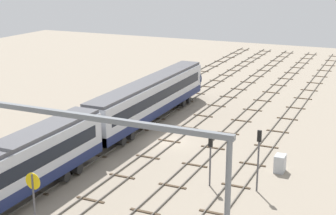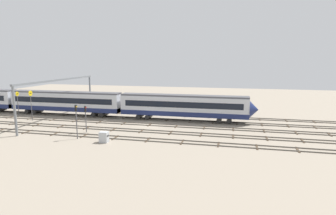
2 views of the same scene
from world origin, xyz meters
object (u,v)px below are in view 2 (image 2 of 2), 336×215
(signal_light_trackside_approach, at_px, (76,117))
(relay_cabinet, at_px, (104,137))
(overhead_gantry, at_px, (59,88))
(signal_light_trackside_departure, at_px, (86,115))
(train, at_px, (68,103))
(speed_sign_near_foreground, at_px, (31,101))
(speed_sign_mid_trackside, at_px, (18,100))

(signal_light_trackside_approach, xyz_separation_m, relay_cabinet, (4.62, -0.80, -2.52))
(overhead_gantry, xyz_separation_m, signal_light_trackside_departure, (9.26, -7.24, -3.46))
(signal_light_trackside_departure, height_order, relay_cabinet, signal_light_trackside_departure)
(train, distance_m, relay_cabinet, 23.02)
(speed_sign_near_foreground, bearing_deg, speed_sign_mid_trackside, 149.75)
(train, height_order, signal_light_trackside_departure, train)
(speed_sign_mid_trackside, height_order, signal_light_trackside_departure, speed_sign_mid_trackside)
(train, bearing_deg, speed_sign_mid_trackside, -163.68)
(train, bearing_deg, overhead_gantry, -73.90)
(relay_cabinet, bearing_deg, train, 133.75)
(signal_light_trackside_approach, bearing_deg, train, 125.48)
(speed_sign_mid_trackside, relative_size, signal_light_trackside_departure, 1.17)
(relay_cabinet, bearing_deg, signal_light_trackside_approach, 170.21)
(speed_sign_near_foreground, height_order, speed_sign_mid_trackside, speed_sign_near_foreground)
(overhead_gantry, distance_m, signal_light_trackside_departure, 12.25)
(train, relative_size, speed_sign_mid_trackside, 15.01)
(train, bearing_deg, signal_light_trackside_departure, -48.52)
(speed_sign_near_foreground, xyz_separation_m, signal_light_trackside_approach, (15.06, -9.45, -0.51))
(overhead_gantry, bearing_deg, speed_sign_near_foreground, -163.75)
(train, xyz_separation_m, signal_light_trackside_approach, (11.25, -15.78, 0.63))
(overhead_gantry, bearing_deg, relay_cabinet, -39.10)
(speed_sign_mid_trackside, bearing_deg, relay_cabinet, -28.15)
(speed_sign_mid_trackside, distance_m, relay_cabinet, 29.18)
(overhead_gantry, distance_m, speed_sign_near_foreground, 5.96)
(relay_cabinet, bearing_deg, speed_sign_mid_trackside, 151.85)
(signal_light_trackside_approach, bearing_deg, speed_sign_mid_trackside, 148.41)
(train, distance_m, speed_sign_near_foreground, 7.48)
(signal_light_trackside_departure, relative_size, relay_cabinet, 2.80)
(overhead_gantry, bearing_deg, signal_light_trackside_departure, -38.00)
(speed_sign_mid_trackside, bearing_deg, signal_light_trackside_approach, -31.59)
(signal_light_trackside_approach, height_order, signal_light_trackside_departure, signal_light_trackside_approach)
(train, distance_m, signal_light_trackside_approach, 19.39)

